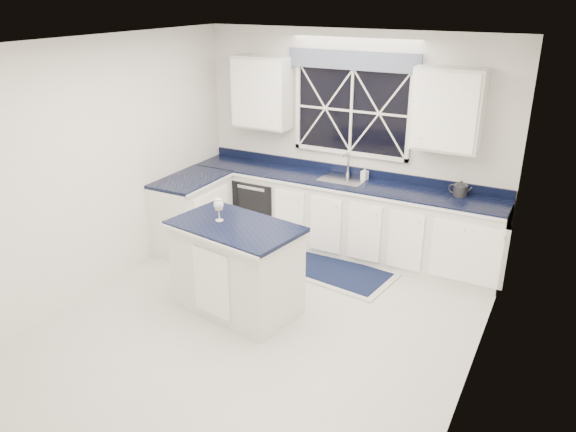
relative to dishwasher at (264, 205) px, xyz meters
The scene contains 13 objects.
ground 2.28m from the dishwasher, 60.57° to the right, with size 4.50×4.50×0.00m, color #B8B8B3.
back_wall 1.48m from the dishwasher, 15.26° to the left, with size 4.00×0.10×2.70m, color white.
base_cabinets 0.79m from the dishwasher, 12.13° to the right, with size 3.99×1.60×0.90m.
countertop 1.21m from the dishwasher, ahead, with size 3.98×0.64×0.04m, color black.
dishwasher is the anchor object (origin of this frame).
window 1.81m from the dishwasher, 12.95° to the left, with size 1.65×0.09×1.26m.
upper_cabinets 1.86m from the dishwasher, ahead, with size 3.10×0.34×0.90m.
faucet 1.31m from the dishwasher, 10.02° to the left, with size 0.05×0.20×0.30m.
island 1.97m from the dishwasher, 68.06° to the right, with size 1.39×0.97×0.96m.
rug 1.52m from the dishwasher, 24.12° to the right, with size 1.41×0.97×0.02m.
kettle 2.59m from the dishwasher, ahead, with size 0.26×0.16×0.18m.
wine_glass 2.02m from the dishwasher, 73.43° to the right, with size 0.10×0.10×0.23m.
soap_bottle 1.49m from the dishwasher, ahead, with size 0.07×0.08×0.16m, color silver.
Camera 1 is at (2.49, -4.15, 3.12)m, focal length 35.00 mm.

